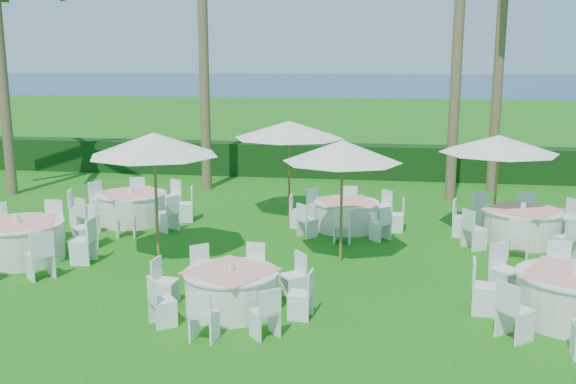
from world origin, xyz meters
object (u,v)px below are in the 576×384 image
umbrella_c (289,130)px  umbrella_d (499,144)px  banquet_table_e (346,214)px  umbrella_b (342,151)px  banquet_table_c (572,296)px  umbrella_a (154,144)px  banquet_table_b (231,290)px  banquet_table_a (19,240)px  banquet_table_d (132,207)px  banquet_table_f (522,225)px

umbrella_c → umbrella_d: (5.24, -1.09, -0.15)m
banquet_table_e → umbrella_b: size_ratio=1.10×
banquet_table_c → umbrella_b: bearing=147.0°
banquet_table_c → umbrella_a: size_ratio=1.17×
banquet_table_c → umbrella_b: size_ratio=1.24×
banquet_table_b → umbrella_b: 4.00m
umbrella_b → umbrella_d: size_ratio=0.93×
banquet_table_a → banquet_table_c: size_ratio=1.04×
banquet_table_d → umbrella_a: size_ratio=1.15×
umbrella_b → umbrella_c: umbrella_c is taller
banquet_table_b → banquet_table_c: banquet_table_c is taller
banquet_table_e → banquet_table_c: bearing=-52.4°
umbrella_d → banquet_table_d: bearing=-179.1°
umbrella_b → umbrella_c: size_ratio=0.88×
banquet_table_a → umbrella_c: (5.15, 4.70, 1.96)m
banquet_table_c → umbrella_c: size_ratio=1.09×
umbrella_b → umbrella_d: 4.42m
banquet_table_b → banquet_table_e: banquet_table_e is taller
banquet_table_a → banquet_table_c: (10.84, -1.61, -0.02)m
banquet_table_f → umbrella_c: size_ratio=1.07×
banquet_table_c → banquet_table_f: banquet_table_c is taller
banquet_table_a → banquet_table_f: (10.95, 3.09, -0.02)m
banquet_table_c → banquet_table_f: 4.70m
banquet_table_b → banquet_table_c: bearing=4.4°
banquet_table_a → banquet_table_d: (1.15, 3.46, -0.02)m
banquet_table_e → umbrella_c: (-1.63, 1.04, 2.02)m
umbrella_a → umbrella_c: bearing=63.0°
banquet_table_e → banquet_table_a: bearing=-151.7°
umbrella_a → banquet_table_f: bearing=18.5°
banquet_table_c → umbrella_a: bearing=165.5°
banquet_table_f → banquet_table_a: bearing=-164.3°
banquet_table_a → umbrella_a: 3.65m
banquet_table_b → umbrella_c: 7.05m
umbrella_a → umbrella_d: umbrella_a is taller
umbrella_a → umbrella_b: bearing=8.4°
umbrella_a → banquet_table_e: bearing=40.4°
banquet_table_b → umbrella_d: (5.22, 5.66, 1.88)m
umbrella_a → umbrella_b: (3.86, 0.57, -0.14)m
umbrella_a → umbrella_d: 8.08m
banquet_table_b → umbrella_b: umbrella_b is taller
banquet_table_e → umbrella_a: bearing=-139.6°
banquet_table_d → banquet_table_b: bearing=-53.8°
banquet_table_a → banquet_table_d: 3.65m
banquet_table_b → banquet_table_d: bearing=126.2°
banquet_table_d → umbrella_c: 4.64m
banquet_table_a → banquet_table_b: (5.18, -2.05, -0.07)m
umbrella_c → umbrella_d: bearing=-11.7°
banquet_table_d → banquet_table_f: size_ratio=1.00×
banquet_table_a → banquet_table_e: size_ratio=1.17×
banquet_table_e → umbrella_d: size_ratio=1.02×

